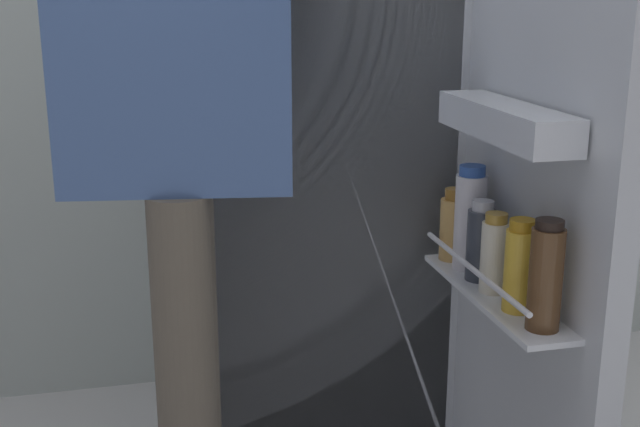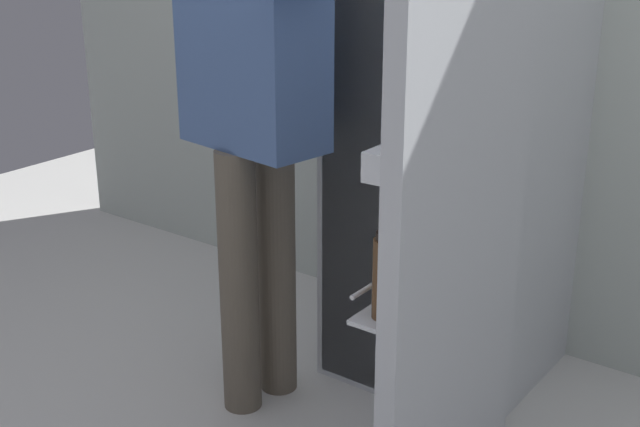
# 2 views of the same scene
# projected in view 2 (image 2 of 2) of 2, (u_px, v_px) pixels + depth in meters

# --- Properties ---
(refrigerator) EXTENTS (0.69, 1.26, 1.75)m
(refrigerator) POSITION_uv_depth(u_px,v_px,m) (457.00, 124.00, 2.63)
(refrigerator) COLOR silver
(refrigerator) RESTS_ON ground_plane
(person) EXTENTS (0.56, 0.79, 1.69)m
(person) POSITION_uv_depth(u_px,v_px,m) (255.00, 87.00, 2.44)
(person) COLOR #665B4C
(person) RESTS_ON ground_plane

